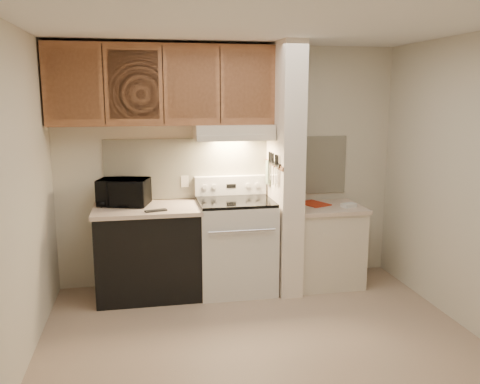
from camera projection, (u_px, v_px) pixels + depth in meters
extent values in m
plane|color=tan|center=(261.00, 341.00, 4.18)|extent=(3.60, 3.60, 0.00)
plane|color=white|center=(263.00, 24.00, 3.71)|extent=(3.60, 3.60, 0.00)
cube|color=beige|center=(229.00, 166.00, 5.39)|extent=(3.60, 2.50, 0.02)
cube|color=beige|center=(16.00, 201.00, 3.61)|extent=(0.02, 3.00, 2.50)
cube|color=beige|center=(469.00, 184.00, 4.28)|extent=(0.02, 3.00, 2.50)
cube|color=white|center=(230.00, 167.00, 5.39)|extent=(2.60, 0.02, 0.63)
cube|color=silver|center=(235.00, 247.00, 5.21)|extent=(0.76, 0.65, 0.92)
cube|color=black|center=(241.00, 252.00, 4.90)|extent=(0.50, 0.01, 0.30)
cylinder|color=silver|center=(242.00, 231.00, 4.82)|extent=(0.65, 0.02, 0.02)
cube|color=black|center=(235.00, 201.00, 5.12)|extent=(0.74, 0.64, 0.03)
cube|color=silver|center=(230.00, 185.00, 5.37)|extent=(0.76, 0.08, 0.20)
cube|color=black|center=(231.00, 186.00, 5.33)|extent=(0.10, 0.01, 0.04)
cylinder|color=silver|center=(205.00, 187.00, 5.28)|extent=(0.05, 0.02, 0.05)
cylinder|color=silver|center=(214.00, 187.00, 5.30)|extent=(0.05, 0.02, 0.05)
cylinder|color=silver|center=(248.00, 185.00, 5.36)|extent=(0.05, 0.02, 0.05)
cylinder|color=silver|center=(257.00, 185.00, 5.38)|extent=(0.05, 0.02, 0.05)
cube|color=black|center=(149.00, 254.00, 5.06)|extent=(1.00, 0.63, 0.87)
cube|color=beige|center=(147.00, 209.00, 4.98)|extent=(1.04, 0.67, 0.04)
cube|color=black|center=(156.00, 211.00, 4.79)|extent=(0.22, 0.12, 0.01)
cylinder|color=#24716E|center=(117.00, 199.00, 5.12)|extent=(0.10, 0.10, 0.10)
cube|color=beige|center=(185.00, 182.00, 5.31)|extent=(0.08, 0.01, 0.12)
imported|color=black|center=(124.00, 192.00, 5.04)|extent=(0.55, 0.44, 0.27)
cube|color=white|center=(285.00, 169.00, 5.15)|extent=(0.22, 0.70, 2.50)
cube|color=#975D38|center=(274.00, 165.00, 5.12)|extent=(0.01, 0.70, 0.04)
cube|color=black|center=(274.00, 163.00, 5.07)|extent=(0.02, 0.42, 0.04)
cube|color=silver|center=(277.00, 175.00, 4.94)|extent=(0.01, 0.03, 0.16)
cylinder|color=black|center=(277.00, 160.00, 4.92)|extent=(0.02, 0.02, 0.10)
cube|color=silver|center=(276.00, 176.00, 5.00)|extent=(0.01, 0.04, 0.18)
cylinder|color=black|center=(276.00, 160.00, 4.96)|extent=(0.02, 0.02, 0.10)
cube|color=silver|center=(273.00, 175.00, 5.09)|extent=(0.01, 0.04, 0.20)
cylinder|color=black|center=(273.00, 158.00, 5.07)|extent=(0.02, 0.02, 0.10)
cube|color=silver|center=(271.00, 172.00, 5.16)|extent=(0.01, 0.04, 0.16)
cylinder|color=black|center=(271.00, 157.00, 5.15)|extent=(0.02, 0.02, 0.10)
cube|color=silver|center=(269.00, 172.00, 5.25)|extent=(0.01, 0.04, 0.18)
cylinder|color=black|center=(269.00, 156.00, 5.21)|extent=(0.02, 0.02, 0.10)
cube|color=gray|center=(268.00, 172.00, 5.30)|extent=(0.03, 0.10, 0.24)
cube|color=beige|center=(325.00, 247.00, 5.40)|extent=(0.70, 0.60, 0.81)
cube|color=beige|center=(326.00, 208.00, 5.32)|extent=(0.74, 0.64, 0.04)
cube|color=#B42D13|center=(314.00, 204.00, 5.39)|extent=(0.34, 0.38, 0.01)
cube|color=white|center=(349.00, 205.00, 5.25)|extent=(0.17, 0.14, 0.04)
cube|color=beige|center=(233.00, 132.00, 5.11)|extent=(0.78, 0.44, 0.15)
cube|color=beige|center=(237.00, 138.00, 4.92)|extent=(0.78, 0.04, 0.06)
cube|color=#975D38|center=(162.00, 85.00, 4.94)|extent=(2.18, 0.33, 0.77)
cube|color=#975D38|center=(73.00, 85.00, 4.63)|extent=(0.46, 0.01, 0.63)
cube|color=black|center=(104.00, 85.00, 4.68)|extent=(0.01, 0.01, 0.73)
cube|color=#975D38|center=(134.00, 85.00, 4.73)|extent=(0.46, 0.01, 0.63)
cube|color=black|center=(163.00, 85.00, 4.78)|extent=(0.01, 0.01, 0.73)
cube|color=#975D38|center=(192.00, 85.00, 4.84)|extent=(0.46, 0.01, 0.63)
cube|color=black|center=(220.00, 85.00, 4.89)|extent=(0.01, 0.01, 0.73)
cube|color=#975D38|center=(248.00, 85.00, 4.94)|extent=(0.46, 0.01, 0.63)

